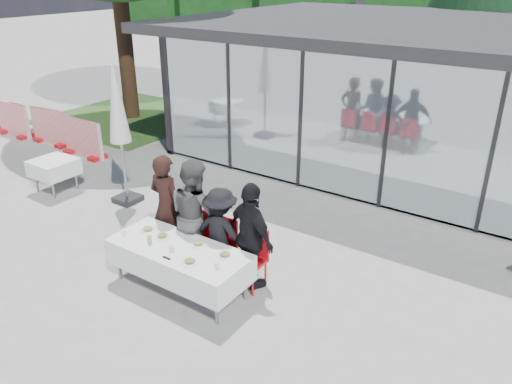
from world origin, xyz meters
TOP-DOWN VIEW (x-y plane):
  - ground at (0.00, 0.00)m, footprint 90.00×90.00m
  - pavilion at (2.00, 8.16)m, footprint 14.80×8.80m
  - treeline at (-2.00, 28.00)m, footprint 62.50×2.00m
  - dining_table at (-0.48, -0.47)m, footprint 2.26×0.96m
  - diner_a at (-1.37, 0.24)m, footprint 0.68×0.68m
  - diner_chair_a at (-1.37, 0.28)m, footprint 0.44×0.44m
  - diner_b at (-0.73, 0.24)m, footprint 1.17×1.17m
  - diner_chair_b at (-0.73, 0.28)m, footprint 0.44×0.44m
  - diner_c at (-0.21, 0.24)m, footprint 1.07×1.07m
  - diner_chair_c at (-0.21, 0.28)m, footprint 0.44×0.44m
  - diner_d at (0.39, 0.24)m, footprint 1.32×1.32m
  - diner_chair_d at (0.39, 0.28)m, footprint 0.44×0.44m
  - plate_a at (-1.24, -0.35)m, footprint 0.24×0.24m
  - plate_b at (-0.89, -0.38)m, footprint 0.24×0.24m
  - plate_c at (-0.27, -0.24)m, footprint 0.24×0.24m
  - plate_d at (0.27, -0.27)m, footprint 0.24×0.24m
  - plate_extra at (-0.04, -0.70)m, footprint 0.24×0.24m
  - juice_bottle at (-0.92, -0.62)m, footprint 0.06×0.06m
  - drinking_glasses at (-0.51, -0.62)m, footprint 1.89×0.16m
  - folded_eyeglasses at (-0.41, -0.80)m, footprint 0.14×0.03m
  - spare_table_left at (-5.36, 0.80)m, footprint 0.86×0.86m
  - market_umbrella at (-3.60, 1.30)m, footprint 0.50×0.50m
  - grass_patch at (-8.50, 6.00)m, footprint 5.00×5.00m

SIDE VIEW (x-z plane):
  - ground at x=0.00m, z-range 0.00..0.00m
  - grass_patch at x=-8.50m, z-range 0.00..0.02m
  - diner_chair_a at x=-1.37m, z-range 0.05..1.03m
  - diner_chair_b at x=-0.73m, z-range 0.05..1.03m
  - diner_chair_c at x=-0.21m, z-range 0.05..1.03m
  - diner_chair_d at x=0.39m, z-range 0.05..1.03m
  - dining_table at x=-0.48m, z-range 0.16..0.91m
  - spare_table_left at x=-5.36m, z-range 0.18..0.92m
  - folded_eyeglasses at x=-0.41m, z-range 0.75..0.76m
  - diner_c at x=-0.21m, z-range 0.00..1.53m
  - plate_a at x=-1.24m, z-range 0.74..0.81m
  - plate_b at x=-0.89m, z-range 0.74..0.81m
  - plate_c at x=-0.27m, z-range 0.74..0.81m
  - plate_d at x=0.27m, z-range 0.74..0.81m
  - plate_extra at x=-0.04m, z-range 0.74..0.81m
  - drinking_glasses at x=-0.51m, z-range 0.75..0.85m
  - juice_bottle at x=-0.92m, z-range 0.75..0.89m
  - diner_d at x=0.39m, z-range 0.00..1.76m
  - diner_a at x=-1.37m, z-range 0.00..1.85m
  - diner_b at x=-0.73m, z-range 0.00..1.90m
  - market_umbrella at x=-3.60m, z-range 0.48..3.48m
  - pavilion at x=2.00m, z-range 0.43..3.87m
  - treeline at x=-2.00m, z-range 0.00..4.40m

